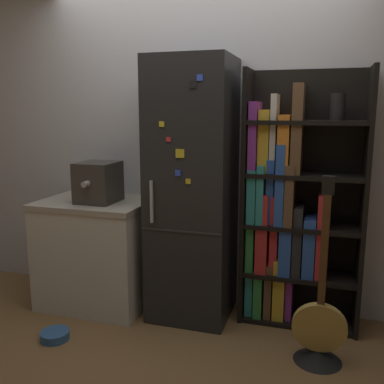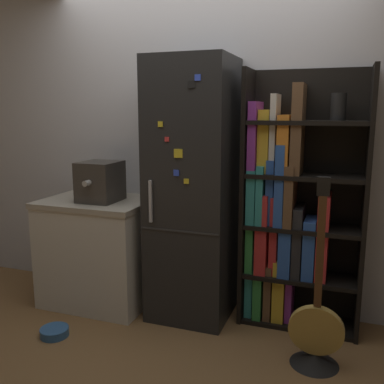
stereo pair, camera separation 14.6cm
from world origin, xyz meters
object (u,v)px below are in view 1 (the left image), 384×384
object	(u,v)px
guitar	(319,336)
pet_bowl	(55,335)
refrigerator	(192,191)
bookshelf	(289,211)
espresso_machine	(98,182)

from	to	relation	value
guitar	pet_bowl	bearing A→B (deg)	-171.48
refrigerator	bookshelf	size ratio (longest dim) A/B	1.05
bookshelf	pet_bowl	xyz separation A→B (m)	(-1.50, -0.80, -0.81)
bookshelf	guitar	bearing A→B (deg)	-64.62
espresso_machine	bookshelf	bearing A→B (deg)	8.61
refrigerator	bookshelf	bearing A→B (deg)	10.31
bookshelf	guitar	distance (m)	0.90
espresso_machine	pet_bowl	size ratio (longest dim) A/B	1.84
bookshelf	pet_bowl	size ratio (longest dim) A/B	9.23
espresso_machine	guitar	world-z (taller)	guitar
bookshelf	guitar	xyz separation A→B (m)	(0.25, -0.54, -0.67)
guitar	refrigerator	bearing A→B (deg)	156.93
guitar	espresso_machine	bearing A→B (deg)	169.38
bookshelf	guitar	world-z (taller)	bookshelf
bookshelf	espresso_machine	world-z (taller)	bookshelf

